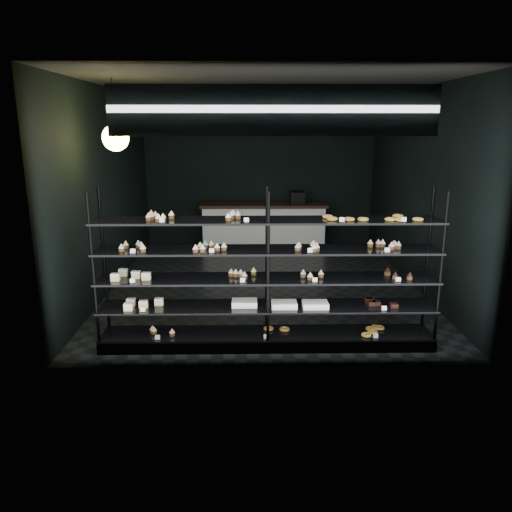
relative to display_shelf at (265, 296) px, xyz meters
name	(u,v)px	position (x,y,z in m)	size (l,w,h in m)	color
room	(264,189)	(0.06, 2.45, 0.97)	(5.01, 6.01, 3.20)	black
display_shelf	(265,296)	(0.00, 0.00, 0.00)	(4.00, 0.50, 1.91)	black
signage	(274,110)	(0.06, -0.48, 2.12)	(3.30, 0.05, 0.50)	#0C1940
pendant_lamp	(116,138)	(-1.88, 0.91, 1.82)	(0.33, 0.33, 0.90)	black
service_counter	(264,226)	(0.15, 4.95, -0.13)	(2.69, 0.65, 1.23)	silver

